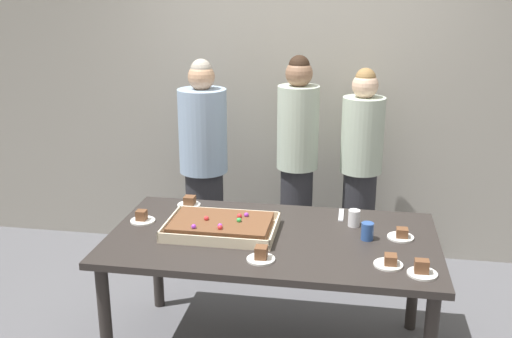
{
  "coord_description": "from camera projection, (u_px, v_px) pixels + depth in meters",
  "views": [
    {
      "loc": [
        0.43,
        -3.09,
        2.15
      ],
      "look_at": [
        -0.12,
        0.15,
        1.13
      ],
      "focal_mm": 41.61,
      "sensor_mm": 36.0,
      "label": 1
    }
  ],
  "objects": [
    {
      "name": "person_striped_tie_right",
      "position": [
        204.0,
        166.0,
        4.45
      ],
      "size": [
        0.36,
        0.36,
        1.65
      ],
      "rotation": [
        0.0,
        0.0,
        -1.22
      ],
      "color": "#28282D",
      "rests_on": "ground_plane"
    },
    {
      "name": "plated_slice_center_front",
      "position": [
        142.0,
        218.0,
        3.59
      ],
      "size": [
        0.15,
        0.15,
        0.07
      ],
      "color": "white",
      "rests_on": "party_table"
    },
    {
      "name": "plated_slice_near_right",
      "position": [
        189.0,
        202.0,
        3.85
      ],
      "size": [
        0.15,
        0.15,
        0.06
      ],
      "color": "white",
      "rests_on": "party_table"
    },
    {
      "name": "sheet_cake",
      "position": [
        221.0,
        226.0,
        3.44
      ],
      "size": [
        0.64,
        0.43,
        0.1
      ],
      "color": "beige",
      "rests_on": "party_table"
    },
    {
      "name": "interior_back_panel",
      "position": [
        302.0,
        71.0,
        4.68
      ],
      "size": [
        8.0,
        0.12,
        3.0
      ],
      "primitive_type": "cube",
      "color": "#9E998E",
      "rests_on": "ground_plane"
    },
    {
      "name": "party_table",
      "position": [
        272.0,
        249.0,
        3.42
      ],
      "size": [
        1.87,
        1.03,
        0.78
      ],
      "color": "#2D2826",
      "rests_on": "ground_plane"
    },
    {
      "name": "person_green_shirt_behind",
      "position": [
        361.0,
        170.0,
        4.44
      ],
      "size": [
        0.31,
        0.31,
        1.59
      ],
      "rotation": [
        0.0,
        0.0,
        -2.15
      ],
      "color": "#28282D",
      "rests_on": "ground_plane"
    },
    {
      "name": "plated_slice_far_left",
      "position": [
        389.0,
        262.0,
        3.03
      ],
      "size": [
        0.15,
        0.15,
        0.06
      ],
      "color": "white",
      "rests_on": "party_table"
    },
    {
      "name": "person_serving_front",
      "position": [
        297.0,
        162.0,
        4.44
      ],
      "size": [
        0.31,
        0.31,
        1.68
      ],
      "rotation": [
        0.0,
        0.0,
        -1.85
      ],
      "color": "#28282D",
      "rests_on": "ground_plane"
    },
    {
      "name": "plated_slice_near_left",
      "position": [
        401.0,
        235.0,
        3.36
      ],
      "size": [
        0.15,
        0.15,
        0.06
      ],
      "color": "white",
      "rests_on": "party_table"
    },
    {
      "name": "drink_cup_middle",
      "position": [
        367.0,
        231.0,
        3.33
      ],
      "size": [
        0.07,
        0.07,
        0.1
      ],
      "primitive_type": "cylinder",
      "color": "#2D5199",
      "rests_on": "party_table"
    },
    {
      "name": "drink_cup_nearest",
      "position": [
        354.0,
        218.0,
        3.52
      ],
      "size": [
        0.07,
        0.07,
        0.1
      ],
      "primitive_type": "cylinder",
      "color": "white",
      "rests_on": "party_table"
    },
    {
      "name": "plated_slice_center_back",
      "position": [
        422.0,
        270.0,
        2.94
      ],
      "size": [
        0.15,
        0.15,
        0.08
      ],
      "color": "white",
      "rests_on": "party_table"
    },
    {
      "name": "cake_server_utensil",
      "position": [
        341.0,
        215.0,
        3.69
      ],
      "size": [
        0.03,
        0.2,
        0.01
      ],
      "primitive_type": "cube",
      "color": "silver",
      "rests_on": "party_table"
    },
    {
      "name": "plated_slice_far_right",
      "position": [
        261.0,
        255.0,
        3.09
      ],
      "size": [
        0.15,
        0.15,
        0.08
      ],
      "color": "white",
      "rests_on": "party_table"
    }
  ]
}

